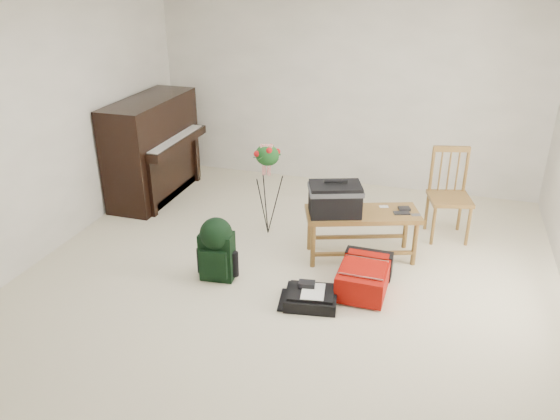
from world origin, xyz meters
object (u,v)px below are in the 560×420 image
(red_suitcase, at_px, (365,274))
(flower_stand, at_px, (268,190))
(piano, at_px, (154,150))
(dining_chair, at_px, (450,196))
(bench, at_px, (343,201))
(black_duffel, at_px, (311,297))
(green_backpack, at_px, (216,246))

(red_suitcase, bearing_deg, flower_stand, 147.55)
(piano, bearing_deg, dining_chair, -1.65)
(piano, height_order, red_suitcase, piano)
(piano, distance_m, dining_chair, 3.60)
(red_suitcase, xyz_separation_m, flower_stand, (-1.20, 0.80, 0.37))
(piano, bearing_deg, bench, -18.66)
(bench, height_order, dining_chair, dining_chair)
(bench, height_order, black_duffel, bench)
(piano, bearing_deg, black_duffel, -36.01)
(green_backpack, height_order, flower_stand, flower_stand)
(black_duffel, bearing_deg, green_backpack, 161.70)
(dining_chair, relative_size, flower_stand, 0.93)
(red_suitcase, height_order, flower_stand, flower_stand)
(black_duffel, bearing_deg, red_suitcase, 36.13)
(bench, distance_m, red_suitcase, 0.79)
(red_suitcase, xyz_separation_m, green_backpack, (-1.36, -0.25, 0.20))
(dining_chair, distance_m, green_backpack, 2.57)
(bench, distance_m, dining_chair, 1.28)
(dining_chair, bearing_deg, piano, 164.27)
(bench, relative_size, green_backpack, 1.93)
(piano, relative_size, black_duffel, 2.99)
(bench, height_order, red_suitcase, bench)
(piano, distance_m, flower_stand, 1.82)
(bench, bearing_deg, black_duffel, -113.91)
(bench, relative_size, flower_stand, 1.14)
(piano, xyz_separation_m, flower_stand, (1.71, -0.62, -0.08))
(red_suitcase, bearing_deg, piano, 155.12)
(bench, bearing_deg, dining_chair, 17.72)
(piano, height_order, flower_stand, piano)
(dining_chair, height_order, red_suitcase, dining_chair)
(green_backpack, bearing_deg, black_duffel, -15.02)
(flower_stand, bearing_deg, dining_chair, 8.75)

